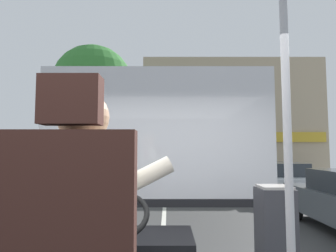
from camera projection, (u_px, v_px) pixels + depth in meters
ground at (166, 207)px, 10.17m from camera, size 18.00×44.00×0.06m
bus_driver at (86, 217)px, 1.29m from camera, size 0.79×0.55×0.84m
handrail_pole at (290, 154)px, 1.60m from camera, size 0.04×0.04×2.06m
fare_box at (277, 238)px, 2.29m from camera, size 0.25×0.27×0.78m
windshield_panel at (159, 151)px, 3.16m from camera, size 2.50×0.08×1.48m
street_tree at (95, 86)px, 12.76m from camera, size 3.34×3.34×6.30m
shop_building at (228, 122)px, 21.55m from camera, size 11.47×5.97×7.75m
parked_car_silver at (279, 179)px, 12.02m from camera, size 1.99×3.95×1.39m
parked_car_white at (245, 172)px, 16.82m from camera, size 1.95×4.14×1.26m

